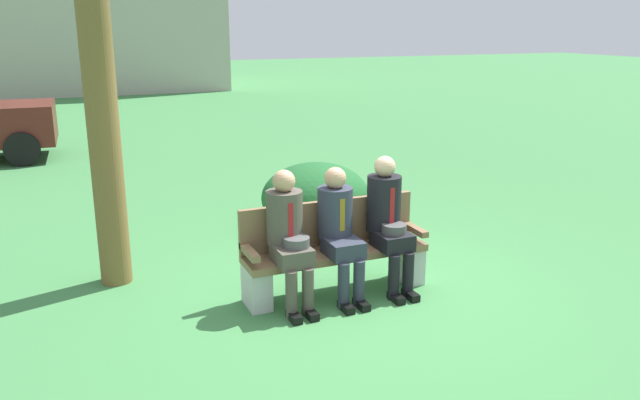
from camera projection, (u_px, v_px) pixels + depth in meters
name	position (u px, v px, depth m)	size (l,w,h in m)	color
ground_plane	(362.00, 286.00, 6.49)	(80.00, 80.00, 0.00)	#3E7F44
park_bench	(334.00, 251.00, 6.28)	(1.83, 0.44, 0.90)	brown
seated_man_left	(288.00, 232.00, 5.89)	(0.34, 0.72, 1.29)	#4C473D
seated_man_middle	(339.00, 226.00, 6.09)	(0.34, 0.72, 1.27)	#2D3342
seated_man_right	(388.00, 217.00, 6.28)	(0.34, 0.72, 1.33)	black
shrub_near_bench	(316.00, 197.00, 8.16)	(1.40, 1.28, 0.87)	#1F5B2A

